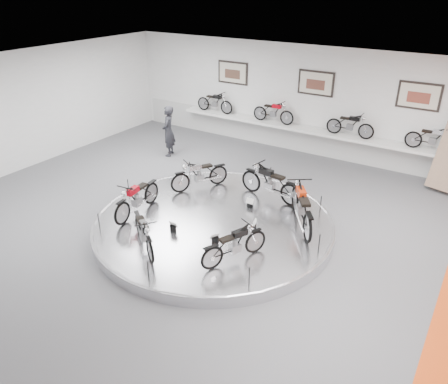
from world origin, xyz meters
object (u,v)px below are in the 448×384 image
Objects in this scene: bike_d at (137,197)px; bike_b at (270,182)px; bike_a at (302,206)px; display_platform at (214,224)px; bike_c at (200,174)px; visitor at (168,131)px; bike_e at (144,232)px; bike_f at (234,244)px; shelf at (309,130)px.

bike_b is at bearing 129.92° from bike_d.
bike_a is at bearing 153.53° from bike_b.
bike_a is (2.08, 0.95, 0.71)m from display_platform.
bike_d reaches higher than bike_c.
bike_e is at bearing 8.36° from visitor.
bike_c is at bearing 27.49° from visitor.
bike_f is at bearing 111.28° from bike_b.
bike_c is at bearing 160.66° from bike_d.
bike_d reaches higher than shelf.
bike_b reaches higher than shelf.
bike_d is (-0.51, -2.20, 0.02)m from bike_c.
visitor reaches higher than bike_f.
shelf is 5.83m from bike_a.
bike_f is (1.44, -1.31, 0.59)m from display_platform.
bike_b is 4.16m from bike_e.
display_platform is at bearing 78.18° from bike_b.
bike_e is at bearing 43.40° from bike_c.
bike_c is (-1.42, -5.03, -0.23)m from shelf.
bike_f is at bearing 129.08° from bike_a.
bike_b is at bearing 69.89° from display_platform.
shelf is 8.46m from bike_e.
shelf is 5.79× the size of visitor.
visitor is (-3.03, 2.26, 0.18)m from bike_c.
visitor is at bearing 32.45° from bike_a.
visitor is (-4.45, -2.77, -0.05)m from shelf.
bike_d is 1.10× the size of bike_f.
visitor is at bearing -10.21° from bike_b.
bike_b is at bearing 20.01° from bike_a.
bike_d reaches higher than display_platform.
bike_c is 2.26m from bike_d.
bike_b is 1.17× the size of bike_f.
bike_e is 2.18m from bike_f.
visitor is (-3.83, 5.66, 0.20)m from bike_e.
bike_a reaches higher than bike_f.
bike_d is 3.41m from bike_f.
visitor is at bearing 140.74° from display_platform.
bike_a is 1.28× the size of bike_f.
bike_c is (-1.42, 1.37, 0.62)m from display_platform.
shelf is 7.26× the size of bike_e.
bike_d reaches higher than bike_e.
bike_a is 1.20× the size of bike_c.
shelf is 6.91× the size of bike_c.
bike_c is 0.84× the size of visitor.
bike_a is at bearing 113.38° from bike_c.
bike_f is (2.86, -2.68, -0.03)m from bike_c.
display_platform is 4.29× the size of bike_f.
visitor reaches higher than bike_c.
shelf is 5.77× the size of bike_a.
display_platform is at bearing -90.00° from shelf.
bike_f is (2.06, 0.72, -0.01)m from bike_e.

